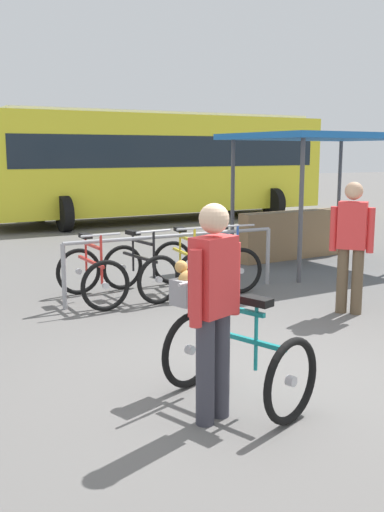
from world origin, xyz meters
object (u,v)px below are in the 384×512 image
Objects in this scene: racked_bike_black at (140,271)px; person_with_featured_bike at (214,303)px; racked_bike_blue at (226,262)px; bus_distant at (159,160)px; featured_bicycle at (225,342)px; pedestrian_with_backpack at (352,239)px; racked_bike_yellow at (185,266)px; racked_bike_red at (91,275)px; market_stall at (310,186)px.

racked_bike_black is 0.72× the size of person_with_featured_bike.
bus_distant is at bearing 73.75° from racked_bike_blue.
bus_distant reaches higher than racked_bike_black.
racked_bike_black is 0.94× the size of featured_bicycle.
pedestrian_with_backpack is at bearing -43.28° from racked_bike_black.
pedestrian_with_backpack is (1.36, -1.96, 0.57)m from racked_bike_yellow.
bus_distant is (4.50, 12.13, 1.25)m from featured_bicycle.
market_stall reaches higher than racked_bike_red.
racked_bike_blue is 2.75m from market_stall.
racked_bike_black is 0.70m from racked_bike_yellow.
racked_bike_yellow is (1.40, 0.05, 0.00)m from racked_bike_red.
market_stall reaches higher than racked_bike_yellow.
racked_bike_yellow and racked_bike_blue have the same top height.
person_with_featured_bike is at bearing -110.99° from bus_distant.
racked_bike_yellow is at bearing 1.85° from racked_bike_black.
racked_bike_red is 0.98× the size of racked_bike_yellow.
racked_bike_blue is 0.11× the size of bus_distant.
market_stall is at bearing 16.83° from racked_bike_black.
racked_bike_red is at bearing -178.15° from racked_bike_blue.
racked_bike_black is 1.40m from racked_bike_blue.
pedestrian_with_backpack is (2.94, 1.91, 0.03)m from person_with_featured_bike.
racked_bike_red is 9.84m from bus_distant.
racked_bike_yellow is 0.91× the size of featured_bicycle.
pedestrian_with_backpack reaches higher than racked_bike_black.
racked_bike_red is at bearing 91.33° from featured_bicycle.
racked_bike_red is 0.69× the size of person_with_featured_bike.
market_stall is at bearing 47.23° from featured_bicycle.
person_with_featured_bike is 3.50m from pedestrian_with_backpack.
person_with_featured_bike reaches higher than racked_bike_black.
racked_bike_red and racked_bike_yellow have the same top height.
person_with_featured_bike reaches higher than featured_bicycle.
racked_bike_yellow is 3.81m from featured_bicycle.
market_stall reaches higher than racked_bike_black.
person_with_featured_bike is at bearing -102.88° from racked_bike_black.
racked_bike_black is 0.72× the size of pedestrian_with_backpack.
featured_bicycle reaches higher than racked_bike_black.
featured_bicycle is 0.77× the size of person_with_featured_bike.
racked_bike_yellow is at bearing -178.15° from racked_bike_blue.
person_with_featured_bike is at bearing -147.00° from pedestrian_with_backpack.
racked_bike_red and racked_bike_black have the same top height.
market_stall reaches higher than racked_bike_blue.
featured_bicycle is at bearing 48.10° from person_with_featured_bike.
bus_distant reaches higher than racked_bike_red.
pedestrian_with_backpack is at bearing 31.12° from featured_bicycle.
racked_bike_red is 3.86m from person_with_featured_bike.
racked_bike_black is at bearing -163.17° from market_stall.
market_stall reaches higher than pedestrian_with_backpack.
racked_bike_black is at bearing 77.12° from person_with_featured_bike.
market_stall is (-0.18, -7.45, -0.35)m from bus_distant.
racked_bike_red is 0.69× the size of pedestrian_with_backpack.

